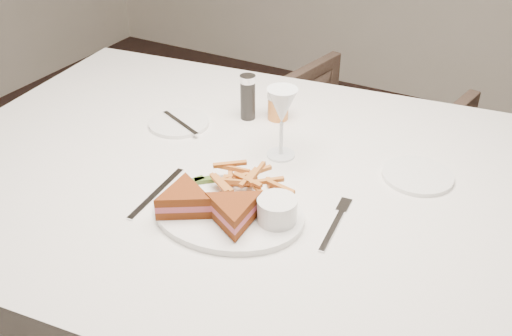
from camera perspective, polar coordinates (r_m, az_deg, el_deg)
The scene contains 3 objects.
table at distance 1.54m, azimuth 0.92°, elevation -12.52°, with size 1.63×1.09×0.75m, color silver.
chair_far at distance 2.21m, azimuth 9.75°, elevation 1.28°, with size 0.64×0.60×0.66m, color #4B392E.
table_setting at distance 1.23m, azimuth -0.92°, elevation -0.77°, with size 0.78×0.60×0.18m.
Camera 1 is at (0.29, -0.64, 1.47)m, focal length 40.00 mm.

